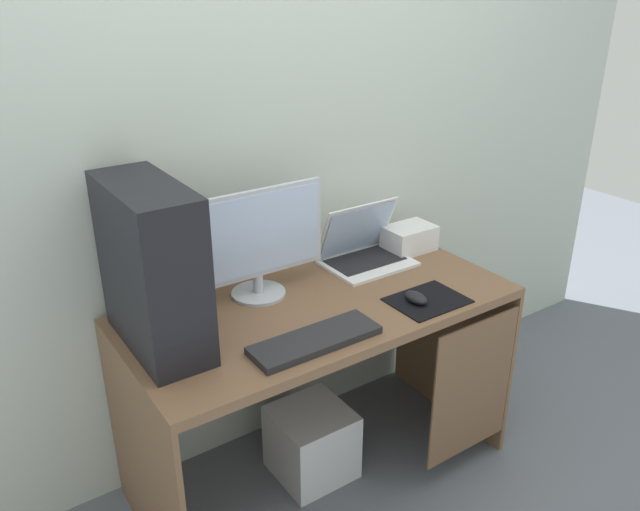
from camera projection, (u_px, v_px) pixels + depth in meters
name	position (u px, v px, depth m)	size (l,w,h in m)	color
ground_plane	(320.00, 469.00, 2.51)	(8.00, 8.00, 0.00)	slate
wall_back	(262.00, 122.00, 2.25)	(4.00, 0.05, 2.60)	beige
desk	(326.00, 341.00, 2.27)	(1.36, 0.65, 0.74)	brown
pc_tower	(152.00, 268.00, 1.87)	(0.19, 0.45, 0.51)	black
monitor	(257.00, 242.00, 2.17)	(0.51, 0.19, 0.39)	#B7BCC6
laptop	(364.00, 251.00, 2.50)	(0.33, 0.25, 0.24)	white
projector	(409.00, 238.00, 2.60)	(0.20, 0.14, 0.10)	white
keyboard	(315.00, 340.00, 1.96)	(0.42, 0.14, 0.02)	#232326
mousepad	(427.00, 300.00, 2.22)	(0.26, 0.20, 0.01)	black
mouse_left	(416.00, 298.00, 2.19)	(0.06, 0.10, 0.03)	black
subwoofer	(312.00, 442.00, 2.45)	(0.28, 0.28, 0.28)	silver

